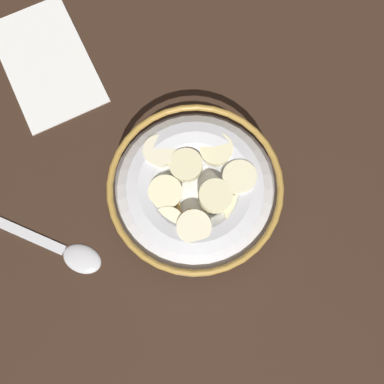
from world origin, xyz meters
TOP-DOWN VIEW (x-y plane):
  - ground_plane at (0.00, 0.00)cm, footprint 107.87×107.87cm
  - cereal_bowl at (-0.01, -0.00)cm, footprint 16.11×16.11cm
  - spoon at (-5.63, 13.20)cm, footprint 7.15×14.57cm
  - folded_napkin at (15.26, 17.14)cm, footprint 17.69×15.17cm

SIDE VIEW (x-z plane):
  - ground_plane at x=0.00cm, z-range -2.00..0.00cm
  - folded_napkin at x=15.26cm, z-range 0.00..0.30cm
  - spoon at x=-5.63cm, z-range -0.07..0.73cm
  - cereal_bowl at x=-0.01cm, z-range 0.12..6.06cm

